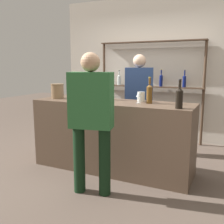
{
  "coord_description": "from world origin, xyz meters",
  "views": [
    {
      "loc": [
        1.53,
        -3.24,
        1.48
      ],
      "look_at": [
        0.0,
        0.0,
        0.83
      ],
      "focal_mm": 42.0,
      "sensor_mm": 36.0,
      "label": 1
    }
  ],
  "objects_px": {
    "counter_bottle_3": "(80,90)",
    "server_behind_counter": "(139,96)",
    "counter_bottle_1": "(149,93)",
    "customer_center": "(91,114)",
    "counter_bottle_2": "(179,97)",
    "ice_bucket": "(57,91)",
    "cork_jar": "(141,97)",
    "counter_bottle_0": "(103,90)",
    "wine_glass": "(139,95)"
  },
  "relations": [
    {
      "from": "counter_bottle_3",
      "to": "server_behind_counter",
      "type": "height_order",
      "value": "server_behind_counter"
    },
    {
      "from": "counter_bottle_1",
      "to": "server_behind_counter",
      "type": "bearing_deg",
      "value": 117.19
    },
    {
      "from": "customer_center",
      "to": "counter_bottle_2",
      "type": "bearing_deg",
      "value": -69.25
    },
    {
      "from": "ice_bucket",
      "to": "cork_jar",
      "type": "height_order",
      "value": "ice_bucket"
    },
    {
      "from": "counter_bottle_0",
      "to": "counter_bottle_1",
      "type": "distance_m",
      "value": 0.73
    },
    {
      "from": "counter_bottle_2",
      "to": "cork_jar",
      "type": "bearing_deg",
      "value": 148.42
    },
    {
      "from": "counter_bottle_3",
      "to": "wine_glass",
      "type": "xyz_separation_m",
      "value": [
        0.95,
        -0.07,
        -0.02
      ]
    },
    {
      "from": "wine_glass",
      "to": "counter_bottle_0",
      "type": "bearing_deg",
      "value": 168.73
    },
    {
      "from": "counter_bottle_0",
      "to": "server_behind_counter",
      "type": "xyz_separation_m",
      "value": [
        0.26,
        0.82,
        -0.16
      ]
    },
    {
      "from": "counter_bottle_0",
      "to": "wine_glass",
      "type": "xyz_separation_m",
      "value": [
        0.59,
        -0.12,
        -0.03
      ]
    },
    {
      "from": "wine_glass",
      "to": "customer_center",
      "type": "distance_m",
      "value": 0.83
    },
    {
      "from": "counter_bottle_2",
      "to": "server_behind_counter",
      "type": "bearing_deg",
      "value": 127.86
    },
    {
      "from": "counter_bottle_1",
      "to": "counter_bottle_2",
      "type": "relative_size",
      "value": 1.01
    },
    {
      "from": "counter_bottle_1",
      "to": "counter_bottle_2",
      "type": "height_order",
      "value": "counter_bottle_1"
    },
    {
      "from": "counter_bottle_0",
      "to": "ice_bucket",
      "type": "xyz_separation_m",
      "value": [
        -0.69,
        -0.17,
        -0.03
      ]
    },
    {
      "from": "counter_bottle_2",
      "to": "ice_bucket",
      "type": "height_order",
      "value": "counter_bottle_2"
    },
    {
      "from": "counter_bottle_2",
      "to": "counter_bottle_1",
      "type": "bearing_deg",
      "value": 149.78
    },
    {
      "from": "wine_glass",
      "to": "cork_jar",
      "type": "distance_m",
      "value": 0.15
    },
    {
      "from": "counter_bottle_0",
      "to": "counter_bottle_1",
      "type": "bearing_deg",
      "value": -6.37
    },
    {
      "from": "wine_glass",
      "to": "ice_bucket",
      "type": "bearing_deg",
      "value": -177.81
    },
    {
      "from": "counter_bottle_0",
      "to": "counter_bottle_2",
      "type": "distance_m",
      "value": 1.21
    },
    {
      "from": "counter_bottle_3",
      "to": "ice_bucket",
      "type": "xyz_separation_m",
      "value": [
        -0.32,
        -0.11,
        -0.02
      ]
    },
    {
      "from": "counter_bottle_0",
      "to": "counter_bottle_2",
      "type": "bearing_deg",
      "value": -16.08
    },
    {
      "from": "wine_glass",
      "to": "counter_bottle_2",
      "type": "bearing_deg",
      "value": -20.84
    },
    {
      "from": "wine_glass",
      "to": "cork_jar",
      "type": "xyz_separation_m",
      "value": [
        -0.02,
        0.14,
        -0.04
      ]
    },
    {
      "from": "customer_center",
      "to": "counter_bottle_3",
      "type": "bearing_deg",
      "value": 27.31
    },
    {
      "from": "counter_bottle_0",
      "to": "ice_bucket",
      "type": "bearing_deg",
      "value": -166.37
    },
    {
      "from": "counter_bottle_1",
      "to": "customer_center",
      "type": "height_order",
      "value": "customer_center"
    },
    {
      "from": "counter_bottle_1",
      "to": "counter_bottle_3",
      "type": "bearing_deg",
      "value": 178.51
    },
    {
      "from": "wine_glass",
      "to": "cork_jar",
      "type": "height_order",
      "value": "wine_glass"
    },
    {
      "from": "wine_glass",
      "to": "counter_bottle_1",
      "type": "bearing_deg",
      "value": 15.33
    },
    {
      "from": "counter_bottle_0",
      "to": "counter_bottle_1",
      "type": "xyz_separation_m",
      "value": [
        0.72,
        -0.08,
        -0.0
      ]
    },
    {
      "from": "server_behind_counter",
      "to": "counter_bottle_0",
      "type": "bearing_deg",
      "value": -32.98
    },
    {
      "from": "counter_bottle_2",
      "to": "cork_jar",
      "type": "xyz_separation_m",
      "value": [
        -0.59,
        0.36,
        -0.06
      ]
    },
    {
      "from": "counter_bottle_3",
      "to": "customer_center",
      "type": "xyz_separation_m",
      "value": [
        0.67,
        -0.82,
        -0.18
      ]
    },
    {
      "from": "counter_bottle_0",
      "to": "server_behind_counter",
      "type": "bearing_deg",
      "value": 72.42
    },
    {
      "from": "counter_bottle_3",
      "to": "customer_center",
      "type": "relative_size",
      "value": 0.21
    },
    {
      "from": "counter_bottle_0",
      "to": "ice_bucket",
      "type": "height_order",
      "value": "counter_bottle_0"
    },
    {
      "from": "counter_bottle_1",
      "to": "wine_glass",
      "type": "height_order",
      "value": "counter_bottle_1"
    },
    {
      "from": "counter_bottle_2",
      "to": "counter_bottle_0",
      "type": "bearing_deg",
      "value": 163.92
    },
    {
      "from": "customer_center",
      "to": "counter_bottle_0",
      "type": "bearing_deg",
      "value": 7.39
    },
    {
      "from": "customer_center",
      "to": "cork_jar",
      "type": "bearing_deg",
      "value": -28.38
    },
    {
      "from": "counter_bottle_2",
      "to": "server_behind_counter",
      "type": "xyz_separation_m",
      "value": [
        -0.9,
        1.16,
        -0.15
      ]
    },
    {
      "from": "wine_glass",
      "to": "customer_center",
      "type": "height_order",
      "value": "customer_center"
    },
    {
      "from": "counter_bottle_3",
      "to": "customer_center",
      "type": "height_order",
      "value": "customer_center"
    },
    {
      "from": "counter_bottle_2",
      "to": "wine_glass",
      "type": "distance_m",
      "value": 0.61
    },
    {
      "from": "counter_bottle_0",
      "to": "customer_center",
      "type": "relative_size",
      "value": 0.22
    },
    {
      "from": "counter_bottle_2",
      "to": "cork_jar",
      "type": "height_order",
      "value": "counter_bottle_2"
    },
    {
      "from": "counter_bottle_3",
      "to": "counter_bottle_2",
      "type": "bearing_deg",
      "value": -10.48
    },
    {
      "from": "ice_bucket",
      "to": "server_behind_counter",
      "type": "relative_size",
      "value": 0.13
    }
  ]
}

